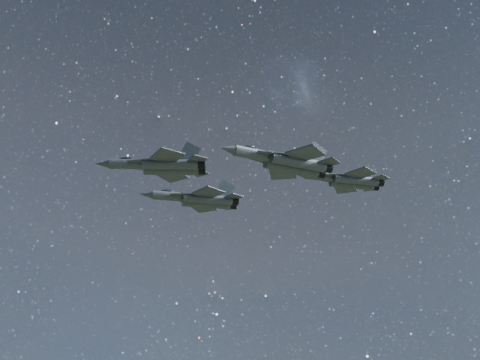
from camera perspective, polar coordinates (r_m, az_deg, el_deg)
name	(u,v)px	position (r m, az deg, el deg)	size (l,w,h in m)	color
jet_lead	(162,166)	(86.32, -7.96, 1.47)	(17.49, 11.58, 4.46)	#373F45
jet_left	(199,199)	(100.45, -4.19, -1.96)	(18.54, 12.72, 4.65)	#373F45
jet_right	(286,162)	(76.21, 4.72, 1.87)	(16.75, 11.95, 4.28)	#373F45
jet_slot	(347,180)	(89.76, 10.78, 0.00)	(15.35, 10.64, 3.86)	#373F45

